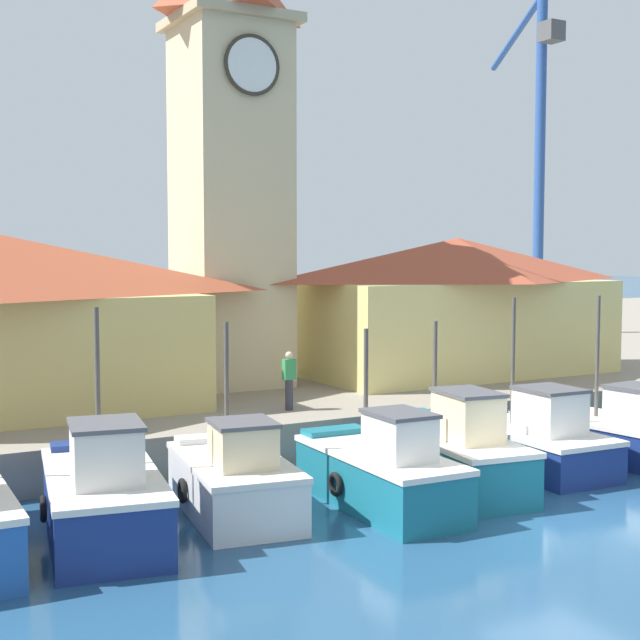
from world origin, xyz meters
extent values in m
plane|color=navy|center=(0.00, 0.00, 0.00)|extent=(300.00, 300.00, 0.00)
cube|color=gray|center=(0.00, 26.91, 0.53)|extent=(120.00, 40.00, 1.07)
cube|color=navy|center=(-8.27, 3.59, 0.58)|extent=(2.81, 5.13, 1.16)
cube|color=navy|center=(-7.89, 5.73, 1.28)|extent=(1.76, 0.89, 0.24)
cube|color=silver|center=(-8.27, 3.59, 1.21)|extent=(2.88, 5.20, 0.12)
cube|color=beige|center=(-8.42, 2.75, 1.78)|extent=(1.43, 1.64, 1.02)
cube|color=#4C4C51|center=(-8.42, 2.75, 2.32)|extent=(1.52, 1.74, 0.08)
cylinder|color=#4C4742|center=(-8.17, 4.19, 2.81)|extent=(0.10, 0.10, 3.07)
torus|color=black|center=(-9.29, 4.02, 0.58)|extent=(0.21, 0.53, 0.52)
cube|color=silver|center=(-5.49, 3.77, 0.52)|extent=(2.51, 4.40, 1.05)
cube|color=silver|center=(-5.21, 5.58, 1.17)|extent=(1.69, 0.84, 0.24)
cube|color=silver|center=(-5.49, 3.77, 1.10)|extent=(2.58, 4.47, 0.12)
cube|color=beige|center=(-5.60, 3.05, 1.57)|extent=(1.32, 1.41, 0.84)
cube|color=#4C4C51|center=(-5.60, 3.05, 2.03)|extent=(1.41, 1.50, 0.08)
cylinder|color=#4C4742|center=(-5.41, 4.29, 2.55)|extent=(0.10, 0.10, 2.79)
torus|color=black|center=(-6.48, 4.13, 0.52)|extent=(0.20, 0.53, 0.52)
cube|color=#196B7F|center=(-2.61, 2.70, 0.55)|extent=(1.89, 4.65, 1.09)
cube|color=#196B7F|center=(-2.53, 4.73, 1.21)|extent=(1.47, 0.66, 0.24)
cube|color=silver|center=(-2.61, 2.70, 1.14)|extent=(1.95, 4.71, 0.12)
cube|color=silver|center=(-2.64, 1.90, 1.65)|extent=(1.08, 1.41, 0.89)
cube|color=#4C4C51|center=(-2.64, 1.90, 2.14)|extent=(1.16, 1.50, 0.08)
cylinder|color=#4C4742|center=(-2.59, 3.27, 2.48)|extent=(0.10, 0.10, 2.56)
torus|color=black|center=(-3.53, 2.96, 0.55)|extent=(0.14, 0.52, 0.52)
cube|color=#196B7F|center=(-0.30, 3.35, 0.56)|extent=(2.41, 5.25, 1.13)
cube|color=#196B7F|center=(0.02, 5.61, 1.25)|extent=(1.53, 0.80, 0.24)
cube|color=silver|center=(-0.30, 3.35, 1.18)|extent=(2.48, 5.32, 0.12)
cube|color=beige|center=(-0.42, 2.48, 1.76)|extent=(1.23, 1.65, 1.04)
cube|color=#4C4C51|center=(-0.42, 2.48, 2.32)|extent=(1.32, 1.74, 0.08)
cylinder|color=#4C4742|center=(-0.21, 3.98, 2.51)|extent=(0.10, 0.10, 2.55)
torus|color=black|center=(-1.19, 3.74, 0.56)|extent=(0.19, 0.53, 0.52)
cube|color=navy|center=(2.53, 3.79, 0.46)|extent=(2.26, 4.86, 0.92)
cube|color=navy|center=(2.64, 5.92, 1.04)|extent=(1.73, 0.69, 0.24)
cube|color=silver|center=(2.53, 3.79, 0.97)|extent=(2.32, 4.93, 0.12)
cube|color=silver|center=(2.48, 2.96, 1.55)|extent=(1.28, 1.49, 1.03)
cube|color=#4C4C51|center=(2.48, 2.96, 2.10)|extent=(1.36, 1.58, 0.08)
cylinder|color=#4C4742|center=(2.56, 4.39, 2.64)|extent=(0.10, 0.10, 3.22)
torus|color=black|center=(1.46, 4.09, 0.46)|extent=(0.15, 0.53, 0.52)
cube|color=navy|center=(5.26, 3.51, 0.46)|extent=(2.57, 4.55, 0.91)
cube|color=navy|center=(5.04, 5.42, 1.03)|extent=(1.84, 0.80, 0.24)
cube|color=silver|center=(5.26, 3.51, 0.96)|extent=(2.64, 4.62, 0.12)
cube|color=silver|center=(5.34, 2.75, 1.48)|extent=(1.40, 1.44, 0.90)
cube|color=#4C4C51|center=(5.34, 2.75, 1.97)|extent=(1.48, 1.53, 0.08)
cylinder|color=#4C4742|center=(5.20, 4.05, 2.64)|extent=(0.10, 0.10, 3.23)
torus|color=black|center=(4.11, 3.60, 0.46)|extent=(0.18, 0.53, 0.52)
cube|color=beige|center=(-1.10, 13.80, 6.81)|extent=(3.15, 3.15, 11.48)
cube|color=tan|center=(-1.10, 13.80, 12.70)|extent=(3.65, 3.65, 0.30)
cylinder|color=white|center=(-1.10, 12.17, 11.08)|extent=(1.73, 0.12, 1.73)
torus|color=#332D23|center=(-1.10, 12.13, 11.08)|extent=(1.85, 0.12, 1.85)
cube|color=#E5D17A|center=(7.06, 12.43, 2.73)|extent=(10.90, 5.28, 3.31)
pyramid|color=#A3472D|center=(7.06, 12.43, 5.15)|extent=(11.30, 5.68, 1.54)
cube|color=navy|center=(20.80, 23.04, 1.67)|extent=(2.00, 2.00, 1.20)
cylinder|color=#284C93|center=(20.80, 23.04, 10.79)|extent=(0.56, 0.56, 17.05)
cylinder|color=#284C93|center=(22.38, 26.81, 17.82)|extent=(3.51, 7.76, 2.45)
cube|color=#4C4C4C|center=(20.28, 21.79, 16.66)|extent=(1.00, 1.00, 1.00)
cylinder|color=#33333D|center=(-1.65, 8.68, 1.49)|extent=(0.22, 0.22, 0.85)
cube|color=#338C4C|center=(-1.65, 8.68, 2.20)|extent=(0.34, 0.22, 0.56)
sphere|color=beige|center=(-1.65, 8.68, 2.59)|extent=(0.20, 0.20, 0.20)
camera|label=1|loc=(-12.80, -12.85, 5.38)|focal=50.00mm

